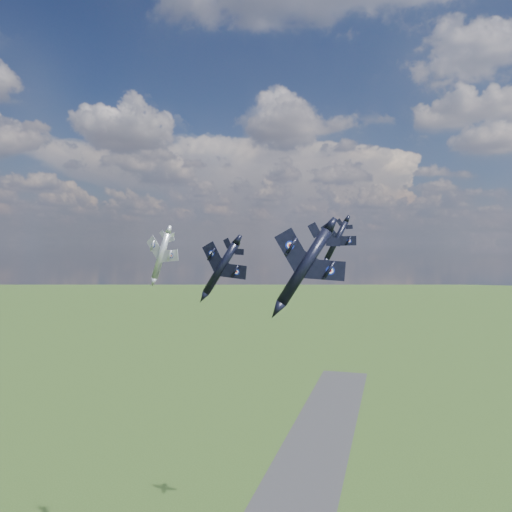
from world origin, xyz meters
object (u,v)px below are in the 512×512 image
(jet_lead_navy, at_px, (221,268))
(jet_right_navy, at_px, (304,267))
(jet_high_navy, at_px, (336,240))
(jet_left_silver, at_px, (161,256))

(jet_lead_navy, relative_size, jet_right_navy, 0.84)
(jet_lead_navy, xyz_separation_m, jet_high_navy, (16.05, 30.69, 4.91))
(jet_high_navy, bearing_deg, jet_lead_navy, -127.22)
(jet_lead_navy, bearing_deg, jet_high_navy, 68.09)
(jet_right_navy, bearing_deg, jet_lead_navy, 132.25)
(jet_lead_navy, relative_size, jet_left_silver, 1.06)
(jet_right_navy, xyz_separation_m, jet_left_silver, (-31.85, 19.78, 0.80))
(jet_lead_navy, height_order, jet_left_silver, jet_left_silver)
(jet_right_navy, relative_size, jet_left_silver, 1.26)
(jet_lead_navy, distance_m, jet_right_navy, 19.85)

